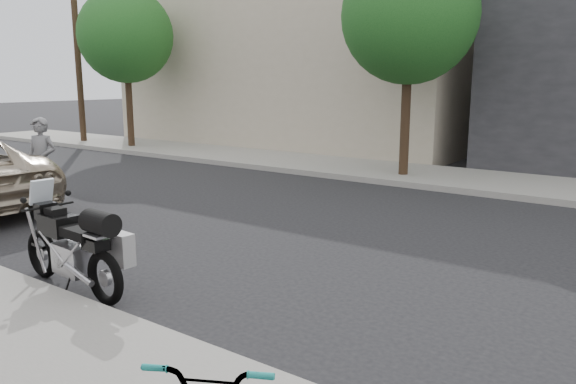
# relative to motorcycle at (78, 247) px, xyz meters

# --- Properties ---
(ground) EXTENTS (120.00, 120.00, 0.00)m
(ground) POSITION_rel_motorcycle_xyz_m (-1.86, -3.70, -0.58)
(ground) COLOR black
(ground) RESTS_ON ground
(far_sidewalk) EXTENTS (44.00, 3.00, 0.15)m
(far_sidewalk) POSITION_rel_motorcycle_xyz_m (-1.86, -10.20, -0.51)
(far_sidewalk) COLOR gray
(far_sidewalk) RESTS_ON ground
(far_building_cream) EXTENTS (14.00, 11.00, 8.00)m
(far_building_cream) POSITION_rel_motorcycle_xyz_m (7.14, -17.20, 3.42)
(far_building_cream) COLOR #AB9F88
(far_building_cream) RESTS_ON ground
(street_tree_mid) EXTENTS (3.40, 3.40, 5.70)m
(street_tree_mid) POSITION_rel_motorcycle_xyz_m (0.14, -9.70, 3.56)
(street_tree_mid) COLOR #332317
(street_tree_mid) RESTS_ON far_sidewalk
(street_tree_right) EXTENTS (3.40, 3.40, 5.70)m
(street_tree_right) POSITION_rel_motorcycle_xyz_m (11.14, -9.70, 3.56)
(street_tree_right) COLOR #332317
(street_tree_right) RESTS_ON far_sidewalk
(utility_pole) EXTENTS (0.24, 0.24, 6.70)m
(utility_pole) POSITION_rel_motorcycle_xyz_m (14.14, -9.70, 2.92)
(utility_pole) COLOR #332317
(utility_pole) RESTS_ON far_sidewalk
(motorcycle) EXTENTS (2.13, 0.69, 1.35)m
(motorcycle) POSITION_rel_motorcycle_xyz_m (0.00, 0.00, 0.00)
(motorcycle) COLOR black
(motorcycle) RESTS_ON ground
(pedestrian) EXTENTS (0.78, 0.66, 1.83)m
(pedestrian) POSITION_rel_motorcycle_xyz_m (4.92, -2.48, 0.33)
(pedestrian) COLOR slate
(pedestrian) RESTS_ON ground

